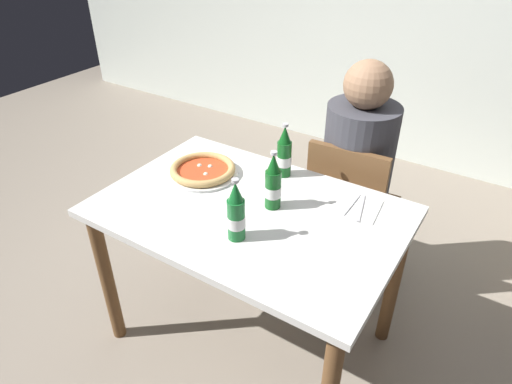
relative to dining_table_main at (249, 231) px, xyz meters
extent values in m
plane|color=gray|center=(0.00, 0.00, -0.64)|extent=(8.00, 8.00, 0.00)
cube|color=silver|center=(0.00, 0.00, 0.10)|extent=(1.20, 0.80, 0.03)
cylinder|color=brown|center=(-0.54, -0.34, -0.28)|extent=(0.06, 0.06, 0.72)
cylinder|color=brown|center=(-0.54, 0.34, -0.28)|extent=(0.06, 0.06, 0.72)
cylinder|color=brown|center=(0.54, 0.34, -0.28)|extent=(0.06, 0.06, 0.72)
cube|color=brown|center=(0.19, 0.68, -0.21)|extent=(0.42, 0.42, 0.04)
cube|color=brown|center=(0.20, 0.50, 0.01)|extent=(0.38, 0.06, 0.40)
cylinder|color=brown|center=(0.36, 0.86, -0.43)|extent=(0.04, 0.04, 0.41)
cylinder|color=brown|center=(0.02, 0.84, -0.43)|extent=(0.04, 0.04, 0.41)
cylinder|color=brown|center=(0.37, 0.52, -0.43)|extent=(0.04, 0.04, 0.41)
cylinder|color=brown|center=(0.03, 0.50, -0.43)|extent=(0.04, 0.04, 0.41)
cube|color=#2D3342|center=(0.19, 0.66, -0.41)|extent=(0.32, 0.28, 0.45)
cylinder|color=#3F3F47|center=(0.19, 0.66, 0.09)|extent=(0.34, 0.34, 0.55)
sphere|color=#9E7556|center=(0.19, 0.66, 0.46)|extent=(0.22, 0.22, 0.22)
cylinder|color=white|center=(-0.32, 0.11, 0.12)|extent=(0.32, 0.32, 0.01)
cylinder|color=#CC4723|center=(-0.32, 0.11, 0.13)|extent=(0.23, 0.23, 0.01)
torus|color=tan|center=(-0.32, 0.11, 0.14)|extent=(0.29, 0.29, 0.03)
sphere|color=silver|center=(-0.36, 0.13, 0.13)|extent=(0.02, 0.02, 0.02)
sphere|color=silver|center=(-0.29, 0.09, 0.13)|extent=(0.02, 0.02, 0.02)
sphere|color=silver|center=(-0.31, 0.15, 0.13)|extent=(0.02, 0.02, 0.02)
cylinder|color=#14591E|center=(0.07, 0.06, 0.19)|extent=(0.06, 0.06, 0.16)
cone|color=#14591E|center=(0.07, 0.06, 0.31)|extent=(0.05, 0.05, 0.07)
cylinder|color=#B7B7BC|center=(0.07, 0.06, 0.36)|extent=(0.03, 0.03, 0.01)
cylinder|color=white|center=(0.07, 0.06, 0.19)|extent=(0.07, 0.07, 0.04)
cylinder|color=#14591E|center=(-0.02, 0.30, 0.19)|extent=(0.06, 0.06, 0.16)
cone|color=#14591E|center=(-0.02, 0.30, 0.31)|extent=(0.05, 0.05, 0.07)
cylinder|color=#B7B7BC|center=(-0.02, 0.30, 0.36)|extent=(0.03, 0.03, 0.01)
cylinder|color=white|center=(-0.02, 0.30, 0.19)|extent=(0.07, 0.07, 0.04)
cylinder|color=#196B2D|center=(0.06, -0.18, 0.19)|extent=(0.06, 0.06, 0.16)
cone|color=#196B2D|center=(0.06, -0.18, 0.31)|extent=(0.05, 0.05, 0.07)
cylinder|color=#B7B7BC|center=(0.06, -0.18, 0.36)|extent=(0.03, 0.03, 0.01)
cylinder|color=white|center=(0.06, -0.18, 0.19)|extent=(0.07, 0.07, 0.04)
cube|color=white|center=(0.35, 0.24, 0.12)|extent=(0.20, 0.20, 0.00)
cube|color=silver|center=(0.37, 0.24, 0.12)|extent=(0.06, 0.19, 0.00)
cube|color=silver|center=(0.33, 0.24, 0.12)|extent=(0.01, 0.17, 0.00)
camera|label=1|loc=(0.82, -1.22, 1.14)|focal=31.67mm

